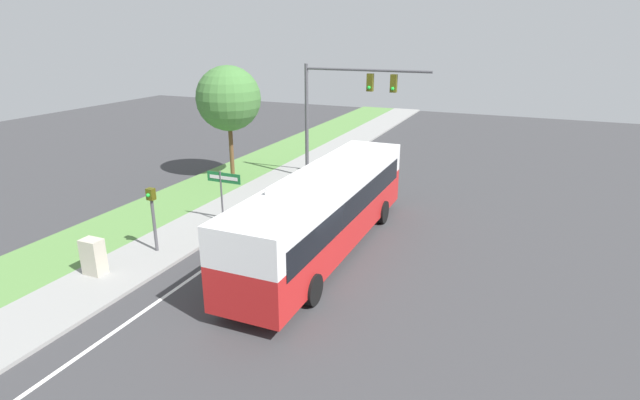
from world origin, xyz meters
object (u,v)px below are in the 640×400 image
at_px(signal_gantry, 342,99).
at_px(pedestrian_signal, 152,209).
at_px(street_sign, 223,186).
at_px(utility_cabinet, 93,257).
at_px(bus, 326,207).

relative_size(signal_gantry, pedestrian_signal, 2.64).
xyz_separation_m(street_sign, utility_cabinet, (-1.40, -5.95, -1.04)).
height_order(bus, pedestrian_signal, bus).
height_order(bus, utility_cabinet, bus).
relative_size(pedestrian_signal, utility_cabinet, 2.05).
distance_m(bus, street_sign, 5.24).
height_order(street_sign, utility_cabinet, street_sign).
distance_m(bus, signal_gantry, 9.74).
xyz_separation_m(bus, street_sign, (-5.17, 0.84, -0.05)).
xyz_separation_m(pedestrian_signal, utility_cabinet, (-0.65, -2.38, -1.06)).
bearing_deg(signal_gantry, street_sign, -106.63).
relative_size(bus, utility_cabinet, 9.64).
relative_size(signal_gantry, utility_cabinet, 5.42).
xyz_separation_m(bus, pedestrian_signal, (-5.91, -2.73, -0.03)).
relative_size(pedestrian_signal, street_sign, 1.07).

